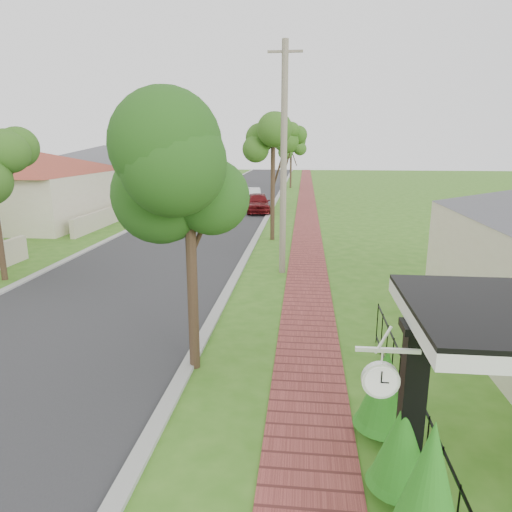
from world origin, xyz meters
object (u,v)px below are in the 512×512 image
at_px(porch_post, 410,421).
at_px(near_tree, 188,175).
at_px(station_clock, 381,378).
at_px(parked_car_white, 250,198).
at_px(utility_pole, 284,161).
at_px(parked_car_red, 258,203).

relative_size(porch_post, near_tree, 0.49).
xyz_separation_m(near_tree, station_clock, (3.25, -3.69, -2.17)).
height_order(parked_car_white, utility_pole, utility_pole).
bearing_deg(porch_post, near_tree, 138.71).
bearing_deg(parked_car_red, utility_pole, -89.10).
bearing_deg(utility_pole, porch_post, -78.44).
xyz_separation_m(porch_post, parked_car_white, (-5.55, 28.30, -0.38)).
bearing_deg(parked_car_white, near_tree, -96.07).
bearing_deg(near_tree, station_clock, -48.61).
relative_size(parked_car_red, station_clock, 5.24).
xyz_separation_m(parked_car_red, parked_car_white, (-0.82, 2.11, 0.06)).
bearing_deg(porch_post, utility_pole, 101.56).
bearing_deg(utility_pole, near_tree, -101.01).
bearing_deg(station_clock, utility_pole, 98.75).
bearing_deg(station_clock, porch_post, 38.92).
bearing_deg(near_tree, parked_car_white, 94.12).
bearing_deg(parked_car_red, porch_post, -88.13).
relative_size(porch_post, parked_car_white, 0.56).
height_order(parked_car_red, utility_pole, utility_pole).
bearing_deg(utility_pole, station_clock, -81.25).
height_order(porch_post, station_clock, porch_post).
bearing_deg(parked_car_red, station_clock, -89.32).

